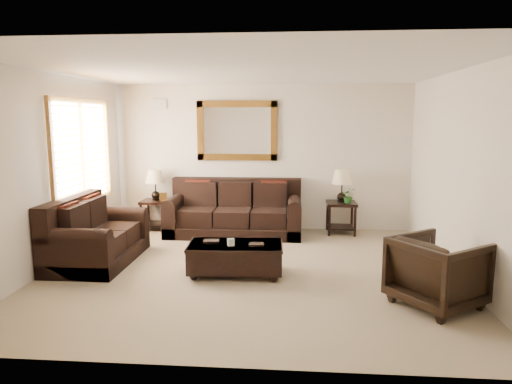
# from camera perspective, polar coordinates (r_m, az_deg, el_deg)

# --- Properties ---
(room) EXTENTS (5.51, 5.01, 2.71)m
(room) POSITION_cam_1_polar(r_m,az_deg,el_deg) (6.08, -0.92, 2.37)
(room) COLOR gray
(room) RESTS_ON ground
(window) EXTENTS (0.07, 1.96, 1.66)m
(window) POSITION_cam_1_polar(r_m,az_deg,el_deg) (7.67, -20.82, 4.67)
(window) COLOR white
(window) RESTS_ON room
(mirror) EXTENTS (1.50, 0.06, 1.10)m
(mirror) POSITION_cam_1_polar(r_m,az_deg,el_deg) (8.55, -2.39, 7.66)
(mirror) COLOR #503610
(mirror) RESTS_ON room
(air_vent) EXTENTS (0.25, 0.02, 0.18)m
(air_vent) POSITION_cam_1_polar(r_m,az_deg,el_deg) (8.85, -11.91, 10.77)
(air_vent) COLOR #999999
(air_vent) RESTS_ON room
(sofa) EXTENTS (2.39, 1.03, 0.98)m
(sofa) POSITION_cam_1_polar(r_m,az_deg,el_deg) (8.29, -2.69, -2.80)
(sofa) COLOR black
(sofa) RESTS_ON room
(loveseat) EXTENTS (1.00, 1.69, 0.95)m
(loveseat) POSITION_cam_1_polar(r_m,az_deg,el_deg) (7.07, -19.63, -5.47)
(loveseat) COLOR black
(loveseat) RESTS_ON room
(end_table_left) EXTENTS (0.52, 0.52, 1.14)m
(end_table_left) POSITION_cam_1_polar(r_m,az_deg,el_deg) (8.70, -12.44, 0.15)
(end_table_left) COLOR black
(end_table_left) RESTS_ON room
(end_table_right) EXTENTS (0.53, 0.53, 1.17)m
(end_table_right) POSITION_cam_1_polar(r_m,az_deg,el_deg) (8.36, 10.66, -0.02)
(end_table_right) COLOR black
(end_table_right) RESTS_ON room
(coffee_table) EXTENTS (1.28, 0.73, 0.53)m
(coffee_table) POSITION_cam_1_polar(r_m,az_deg,el_deg) (6.15, -2.58, -7.92)
(coffee_table) COLOR black
(coffee_table) RESTS_ON room
(armchair) EXTENTS (1.13, 1.14, 0.86)m
(armchair) POSITION_cam_1_polar(r_m,az_deg,el_deg) (5.49, 21.80, -8.88)
(armchair) COLOR black
(armchair) RESTS_ON floor
(potted_plant) EXTENTS (0.26, 0.28, 0.22)m
(potted_plant) POSITION_cam_1_polar(r_m,az_deg,el_deg) (8.29, 11.51, -0.65)
(potted_plant) COLOR #1F511B
(potted_plant) RESTS_ON end_table_right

